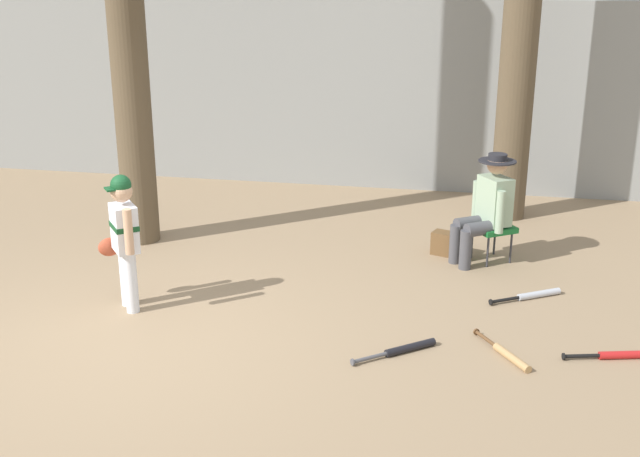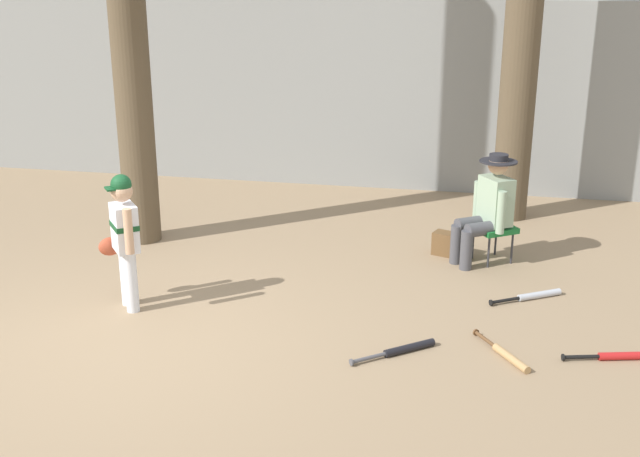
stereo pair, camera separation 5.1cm
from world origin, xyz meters
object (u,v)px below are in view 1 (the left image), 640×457
bat_red_barrel (619,355)px  bat_aluminum_silver (533,295)px  tree_behind_spectator (521,25)px  bat_wood_tan (507,354)px  handbag_beside_stool (448,244)px  seated_spectator (487,206)px  bat_black_composite (404,349)px  folding_stool (492,229)px  young_ballplayer (123,234)px

bat_red_barrel → bat_aluminum_silver: size_ratio=1.07×
tree_behind_spectator → bat_wood_tan: 4.64m
handbag_beside_stool → tree_behind_spectator: bearing=66.8°
seated_spectator → bat_aluminum_silver: seated_spectator is taller
handbag_beside_stool → bat_wood_tan: bearing=-75.9°
seated_spectator → bat_black_composite: bearing=-105.6°
bat_black_composite → bat_aluminum_silver: (1.13, 1.39, 0.00)m
handbag_beside_stool → bat_red_barrel: handbag_beside_stool is taller
tree_behind_spectator → folding_stool: tree_behind_spectator is taller
young_ballplayer → bat_red_barrel: young_ballplayer is taller
handbag_beside_stool → bat_aluminum_silver: handbag_beside_stool is taller
tree_behind_spectator → young_ballplayer: size_ratio=4.18×
handbag_beside_stool → bat_aluminum_silver: (0.88, -1.06, -0.10)m
bat_black_composite → bat_wood_tan: same height
handbag_beside_stool → young_ballplayer: bearing=-144.9°
seated_spectator → handbag_beside_stool: bearing=160.5°
tree_behind_spectator → bat_red_barrel: bearing=-78.0°
young_ballplayer → bat_black_composite: young_ballplayer is taller
tree_behind_spectator → folding_stool: size_ratio=9.81×
bat_red_barrel → handbag_beside_stool: bearing=124.2°
folding_stool → seated_spectator: seated_spectator is taller
young_ballplayer → handbag_beside_stool: bearing=35.1°
bat_red_barrel → bat_wood_tan: bearing=-169.3°
young_ballplayer → bat_red_barrel: bearing=-2.2°
tree_behind_spectator → handbag_beside_stool: bearing=-113.2°
bat_black_composite → bat_red_barrel: same height
seated_spectator → bat_wood_tan: 2.33m
folding_stool → bat_wood_tan: 2.32m
folding_stool → handbag_beside_stool: folding_stool is taller
seated_spectator → bat_wood_tan: seated_spectator is taller
seated_spectator → bat_black_composite: seated_spectator is taller
handbag_beside_stool → bat_aluminum_silver: bearing=-50.3°
seated_spectator → bat_wood_tan: (0.20, -2.24, -0.61)m
folding_stool → bat_aluminum_silver: folding_stool is taller
bat_black_composite → handbag_beside_stool: bearing=84.1°
tree_behind_spectator → seated_spectator: tree_behind_spectator is taller
young_ballplayer → bat_aluminum_silver: (3.78, 0.98, -0.71)m
folding_stool → bat_black_composite: folding_stool is taller
handbag_beside_stool → bat_red_barrel: size_ratio=0.45×
tree_behind_spectator → bat_wood_tan: bearing=-91.3°
seated_spectator → handbag_beside_stool: size_ratio=3.53×
bat_wood_tan → folding_stool: bearing=93.1°
seated_spectator → young_ballplayer: bearing=-150.0°
seated_spectator → bat_red_barrel: seated_spectator is taller
young_ballplayer → bat_wood_tan: size_ratio=1.98×
bat_red_barrel → seated_spectator: bearing=118.1°
tree_behind_spectator → bat_wood_tan: (-0.09, -3.98, -2.37)m
young_ballplayer → bat_red_barrel: size_ratio=1.74×
bat_aluminum_silver → folding_stool: bearing=112.6°
seated_spectator → bat_black_composite: 2.47m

